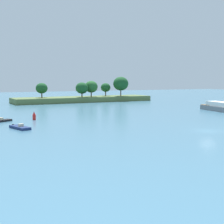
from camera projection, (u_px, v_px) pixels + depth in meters
The scene contains 5 objects.
ground_plane at pixel (207, 131), 53.86m from camera, with size 400.00×400.00×0.00m, color teal.
treeline_island at pixel (88, 95), 127.88m from camera, with size 57.00×13.13×10.25m.
small_motorboat at pixel (20, 127), 56.12m from camera, with size 3.02×5.64×0.97m.
fishing_skiff at pixel (0, 121), 65.28m from camera, with size 5.32×3.95×0.91m.
channel_buoy_red at pixel (34, 116), 68.86m from camera, with size 0.70×0.70×1.90m.
Camera 1 is at (-39.58, -39.28, 8.67)m, focal length 49.99 mm.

